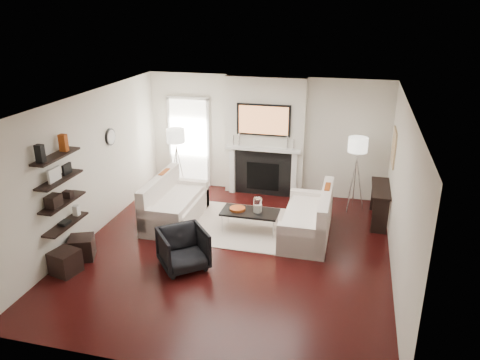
% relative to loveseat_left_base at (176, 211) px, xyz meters
% --- Properties ---
extents(room_envelope, '(6.00, 6.00, 6.00)m').
position_rel_loveseat_left_base_xyz_m(room_envelope, '(1.43, -0.93, 1.14)').
color(room_envelope, black).
rests_on(room_envelope, ground).
extents(chimney_breast, '(1.80, 0.25, 2.70)m').
position_rel_loveseat_left_base_xyz_m(chimney_breast, '(1.43, 1.94, 1.14)').
color(chimney_breast, silver).
rests_on(chimney_breast, floor).
extents(fireplace_surround, '(1.30, 0.02, 1.04)m').
position_rel_loveseat_left_base_xyz_m(fireplace_surround, '(1.43, 1.81, 0.31)').
color(fireplace_surround, black).
rests_on(fireplace_surround, floor).
extents(firebox, '(0.75, 0.02, 0.65)m').
position_rel_loveseat_left_base_xyz_m(firebox, '(1.43, 1.80, 0.24)').
color(firebox, black).
rests_on(firebox, floor).
extents(mantel_pilaster_l, '(0.12, 0.08, 1.10)m').
position_rel_loveseat_left_base_xyz_m(mantel_pilaster_l, '(0.71, 1.78, 0.34)').
color(mantel_pilaster_l, white).
rests_on(mantel_pilaster_l, floor).
extents(mantel_pilaster_r, '(0.12, 0.08, 1.10)m').
position_rel_loveseat_left_base_xyz_m(mantel_pilaster_r, '(2.15, 1.78, 0.34)').
color(mantel_pilaster_r, white).
rests_on(mantel_pilaster_r, floor).
extents(mantel_shelf, '(1.70, 0.18, 0.07)m').
position_rel_loveseat_left_base_xyz_m(mantel_shelf, '(1.43, 1.76, 0.91)').
color(mantel_shelf, white).
rests_on(mantel_shelf, chimney_breast).
extents(tv_body, '(1.20, 0.06, 0.70)m').
position_rel_loveseat_left_base_xyz_m(tv_body, '(1.43, 1.78, 1.57)').
color(tv_body, black).
rests_on(tv_body, chimney_breast).
extents(tv_screen, '(1.10, 0.00, 0.62)m').
position_rel_loveseat_left_base_xyz_m(tv_screen, '(1.43, 1.75, 1.57)').
color(tv_screen, '#BF723F').
rests_on(tv_screen, tv_body).
extents(candlestick_l_tall, '(0.04, 0.04, 0.30)m').
position_rel_loveseat_left_base_xyz_m(candlestick_l_tall, '(0.88, 1.77, 1.09)').
color(candlestick_l_tall, silver).
rests_on(candlestick_l_tall, mantel_shelf).
extents(candlestick_l_short, '(0.04, 0.04, 0.24)m').
position_rel_loveseat_left_base_xyz_m(candlestick_l_short, '(0.75, 1.77, 1.06)').
color(candlestick_l_short, silver).
rests_on(candlestick_l_short, mantel_shelf).
extents(candlestick_r_tall, '(0.04, 0.04, 0.30)m').
position_rel_loveseat_left_base_xyz_m(candlestick_r_tall, '(1.98, 1.77, 1.09)').
color(candlestick_r_tall, silver).
rests_on(candlestick_r_tall, mantel_shelf).
extents(candlestick_r_short, '(0.04, 0.04, 0.24)m').
position_rel_loveseat_left_base_xyz_m(candlestick_r_short, '(2.11, 1.77, 1.06)').
color(candlestick_r_short, silver).
rests_on(candlestick_r_short, mantel_shelf).
extents(hallway_panel, '(0.90, 0.02, 2.10)m').
position_rel_loveseat_left_base_xyz_m(hallway_panel, '(-0.42, 2.05, 0.84)').
color(hallway_panel, white).
rests_on(hallway_panel, floor).
extents(door_trim_l, '(0.06, 0.06, 2.16)m').
position_rel_loveseat_left_base_xyz_m(door_trim_l, '(-0.90, 2.03, 0.84)').
color(door_trim_l, white).
rests_on(door_trim_l, floor).
extents(door_trim_r, '(0.06, 0.06, 2.16)m').
position_rel_loveseat_left_base_xyz_m(door_trim_r, '(0.06, 2.03, 0.84)').
color(door_trim_r, white).
rests_on(door_trim_r, floor).
extents(door_trim_top, '(1.02, 0.06, 0.06)m').
position_rel_loveseat_left_base_xyz_m(door_trim_top, '(-0.42, 2.03, 1.92)').
color(door_trim_top, white).
rests_on(door_trim_top, wall_back).
extents(rug, '(2.60, 2.00, 0.01)m').
position_rel_loveseat_left_base_xyz_m(rug, '(1.39, 0.11, -0.20)').
color(rug, beige).
rests_on(rug, floor).
extents(loveseat_left_base, '(0.85, 1.80, 0.42)m').
position_rel_loveseat_left_base_xyz_m(loveseat_left_base, '(0.00, 0.00, 0.00)').
color(loveseat_left_base, silver).
rests_on(loveseat_left_base, floor).
extents(loveseat_left_back, '(0.18, 1.80, 0.80)m').
position_rel_loveseat_left_base_xyz_m(loveseat_left_back, '(-0.33, 0.00, 0.32)').
color(loveseat_left_back, silver).
rests_on(loveseat_left_back, floor).
extents(loveseat_left_arm_n, '(0.85, 0.18, 0.60)m').
position_rel_loveseat_left_base_xyz_m(loveseat_left_arm_n, '(0.00, -0.81, 0.09)').
color(loveseat_left_arm_n, silver).
rests_on(loveseat_left_arm_n, floor).
extents(loveseat_left_arm_s, '(0.85, 0.18, 0.60)m').
position_rel_loveseat_left_base_xyz_m(loveseat_left_arm_s, '(0.00, 0.81, 0.09)').
color(loveseat_left_arm_s, silver).
rests_on(loveseat_left_arm_s, floor).
extents(loveseat_left_cushion, '(0.63, 1.44, 0.10)m').
position_rel_loveseat_left_base_xyz_m(loveseat_left_cushion, '(0.05, 0.00, 0.26)').
color(loveseat_left_cushion, silver).
rests_on(loveseat_left_cushion, loveseat_left_base).
extents(pillow_left_orange, '(0.10, 0.42, 0.42)m').
position_rel_loveseat_left_base_xyz_m(pillow_left_orange, '(-0.33, 0.30, 0.52)').
color(pillow_left_orange, '#923E12').
rests_on(pillow_left_orange, loveseat_left_cushion).
extents(pillow_left_charcoal, '(0.10, 0.40, 0.40)m').
position_rel_loveseat_left_base_xyz_m(pillow_left_charcoal, '(-0.33, -0.30, 0.51)').
color(pillow_left_charcoal, black).
rests_on(pillow_left_charcoal, loveseat_left_cushion).
extents(loveseat_right_base, '(0.85, 1.80, 0.42)m').
position_rel_loveseat_left_base_xyz_m(loveseat_right_base, '(2.65, -0.01, 0.00)').
color(loveseat_right_base, silver).
rests_on(loveseat_right_base, floor).
extents(loveseat_right_back, '(0.18, 1.80, 0.80)m').
position_rel_loveseat_left_base_xyz_m(loveseat_right_back, '(2.99, -0.01, 0.32)').
color(loveseat_right_back, silver).
rests_on(loveseat_right_back, floor).
extents(loveseat_right_arm_n, '(0.85, 0.18, 0.60)m').
position_rel_loveseat_left_base_xyz_m(loveseat_right_arm_n, '(2.65, -0.82, 0.09)').
color(loveseat_right_arm_n, silver).
rests_on(loveseat_right_arm_n, floor).
extents(loveseat_right_arm_s, '(0.85, 0.18, 0.60)m').
position_rel_loveseat_left_base_xyz_m(loveseat_right_arm_s, '(2.65, 0.80, 0.09)').
color(loveseat_right_arm_s, silver).
rests_on(loveseat_right_arm_s, floor).
extents(loveseat_right_cushion, '(0.63, 1.44, 0.10)m').
position_rel_loveseat_left_base_xyz_m(loveseat_right_cushion, '(2.60, -0.01, 0.26)').
color(loveseat_right_cushion, silver).
rests_on(loveseat_right_cushion, loveseat_right_base).
extents(pillow_right_orange, '(0.10, 0.42, 0.42)m').
position_rel_loveseat_left_base_xyz_m(pillow_right_orange, '(2.99, 0.29, 0.52)').
color(pillow_right_orange, '#923E12').
rests_on(pillow_right_orange, loveseat_right_cushion).
extents(pillow_right_charcoal, '(0.10, 0.40, 0.40)m').
position_rel_loveseat_left_base_xyz_m(pillow_right_charcoal, '(2.99, -0.31, 0.51)').
color(pillow_right_charcoal, black).
rests_on(pillow_right_charcoal, loveseat_right_cushion).
extents(coffee_table, '(1.10, 0.55, 0.04)m').
position_rel_loveseat_left_base_xyz_m(coffee_table, '(1.57, -0.07, 0.19)').
color(coffee_table, black).
rests_on(coffee_table, floor).
extents(coffee_leg_nw, '(0.02, 0.02, 0.38)m').
position_rel_loveseat_left_base_xyz_m(coffee_leg_nw, '(1.07, -0.29, -0.02)').
color(coffee_leg_nw, silver).
rests_on(coffee_leg_nw, floor).
extents(coffee_leg_ne, '(0.02, 0.02, 0.38)m').
position_rel_loveseat_left_base_xyz_m(coffee_leg_ne, '(2.07, -0.29, -0.02)').
color(coffee_leg_ne, silver).
rests_on(coffee_leg_ne, floor).
extents(coffee_leg_sw, '(0.02, 0.02, 0.38)m').
position_rel_loveseat_left_base_xyz_m(coffee_leg_sw, '(1.07, 0.15, -0.02)').
color(coffee_leg_sw, silver).
rests_on(coffee_leg_sw, floor).
extents(coffee_leg_se, '(0.02, 0.02, 0.38)m').
position_rel_loveseat_left_base_xyz_m(coffee_leg_se, '(2.07, 0.15, -0.02)').
color(coffee_leg_se, silver).
rests_on(coffee_leg_se, floor).
extents(hurricane_glass, '(0.17, 0.17, 0.30)m').
position_rel_loveseat_left_base_xyz_m(hurricane_glass, '(1.72, -0.07, 0.35)').
color(hurricane_glass, white).
rests_on(hurricane_glass, coffee_table).
extents(hurricane_candle, '(0.11, 0.11, 0.16)m').
position_rel_loveseat_left_base_xyz_m(hurricane_candle, '(1.72, -0.07, 0.29)').
color(hurricane_candle, white).
rests_on(hurricane_candle, coffee_table).
extents(copper_bowl, '(0.30, 0.30, 0.05)m').
position_rel_loveseat_left_base_xyz_m(copper_bowl, '(1.32, -0.07, 0.24)').
color(copper_bowl, '#CD5922').
rests_on(copper_bowl, coffee_table).
extents(armchair, '(1.01, 1.00, 0.76)m').
position_rel_loveseat_left_base_xyz_m(armchair, '(0.79, -1.65, 0.17)').
color(armchair, black).
rests_on(armchair, floor).
extents(lamp_left_post, '(0.02, 0.02, 1.20)m').
position_rel_loveseat_left_base_xyz_m(lamp_left_post, '(-0.42, 1.21, 0.39)').
color(lamp_left_post, silver).
rests_on(lamp_left_post, floor).
extents(lamp_left_shade, '(0.40, 0.40, 0.30)m').
position_rel_loveseat_left_base_xyz_m(lamp_left_shade, '(-0.42, 1.21, 1.24)').
color(lamp_left_shade, white).
rests_on(lamp_left_shade, lamp_left_post).
extents(lamp_left_leg_a, '(0.25, 0.02, 1.23)m').
position_rel_loveseat_left_base_xyz_m(lamp_left_leg_a, '(-0.31, 1.21, 0.39)').
color(lamp_left_leg_a, silver).
rests_on(lamp_left_leg_a, floor).
extents(lamp_left_leg_b, '(0.14, 0.22, 1.23)m').
position_rel_loveseat_left_base_xyz_m(lamp_left_leg_b, '(-0.47, 1.31, 0.39)').
color(lamp_left_leg_b, silver).
rests_on(lamp_left_leg_b, floor).
extents(lamp_left_leg_c, '(0.14, 0.22, 1.23)m').
position_rel_loveseat_left_base_xyz_m(lamp_left_leg_c, '(-0.47, 1.12, 0.39)').
color(lamp_left_leg_c, silver).
rests_on(lamp_left_leg_c, floor).
extents(lamp_right_post, '(0.02, 0.02, 1.20)m').
position_rel_loveseat_left_base_xyz_m(lamp_right_post, '(3.48, 1.48, 0.39)').
color(lamp_right_post, silver).
rests_on(lamp_right_post, floor).
extents(lamp_right_shade, '(0.40, 0.40, 0.30)m').
position_rel_loveseat_left_base_xyz_m(lamp_right_shade, '(3.48, 1.48, 1.24)').
color(lamp_right_shade, white).
rests_on(lamp_right_shade, lamp_right_post).
extents(lamp_right_leg_a, '(0.25, 0.02, 1.23)m').
position_rel_loveseat_left_base_xyz_m(lamp_right_leg_a, '(3.59, 1.48, 0.39)').
color(lamp_right_leg_a, silver).
rests_on(lamp_right_leg_a, floor).
extents(lamp_right_leg_b, '(0.14, 0.22, 1.23)m').
position_rel_loveseat_left_base_xyz_m(lamp_right_leg_b, '(3.43, 1.57, 0.39)').
color(lamp_right_leg_b, silver).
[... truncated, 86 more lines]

